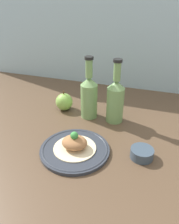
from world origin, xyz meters
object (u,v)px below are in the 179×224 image
at_px(cider_bottle_left, 89,95).
at_px(dipping_bowl, 142,153).
at_px(apple, 64,102).
at_px(cider_bottle_right, 115,99).
at_px(plated_food, 74,143).
at_px(plate, 75,149).

height_order(cider_bottle_left, dipping_bowl, cider_bottle_left).
bearing_deg(apple, cider_bottle_right, -5.39).
bearing_deg(apple, plated_food, -59.44).
xyz_separation_m(cider_bottle_left, cider_bottle_right, (0.12, 0.00, 0.00)).
xyz_separation_m(plate, apple, (-0.17, 0.28, 0.03)).
xyz_separation_m(plated_food, dipping_bowl, (0.24, 0.04, -0.02)).
height_order(cider_bottle_left, cider_bottle_right, same).
distance_m(plated_food, cider_bottle_right, 0.28).
xyz_separation_m(apple, dipping_bowl, (0.40, -0.24, -0.02)).
bearing_deg(plated_food, cider_bottle_left, 96.82).
height_order(plated_food, cider_bottle_right, cider_bottle_right).
bearing_deg(plate, apple, 120.56).
relative_size(plate, dipping_bowl, 3.14).
bearing_deg(cider_bottle_left, plated_food, -83.18).
relative_size(cider_bottle_left, cider_bottle_right, 1.00).
bearing_deg(plated_food, dipping_bowl, 10.28).
xyz_separation_m(plated_food, apple, (-0.17, 0.28, 0.01)).
height_order(plate, cider_bottle_right, cider_bottle_right).
bearing_deg(cider_bottle_left, plate, -83.18).
relative_size(apple, dipping_bowl, 1.22).
xyz_separation_m(plate, cider_bottle_left, (-0.03, 0.26, 0.10)).
relative_size(cider_bottle_left, apple, 2.84).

